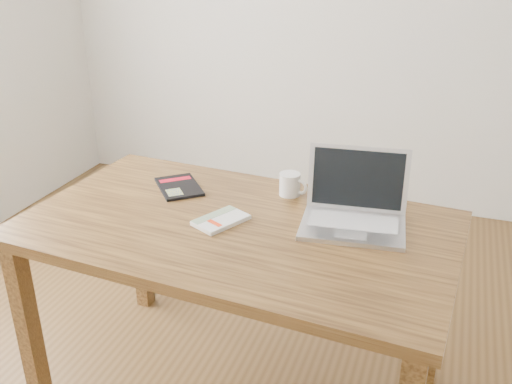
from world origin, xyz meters
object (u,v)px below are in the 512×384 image
(white_guidebook, at_px, (221,220))
(coffee_mug, at_px, (290,184))
(laptop, at_px, (354,209))
(desk, at_px, (237,246))
(black_guidebook, at_px, (179,187))

(white_guidebook, relative_size, coffee_mug, 1.87)
(white_guidebook, distance_m, laptop, 0.46)
(laptop, relative_size, coffee_mug, 3.25)
(desk, relative_size, laptop, 4.09)
(desk, distance_m, coffee_mug, 0.34)
(white_guidebook, height_order, laptop, laptop)
(white_guidebook, relative_size, laptop, 0.57)
(desk, relative_size, coffee_mug, 13.31)
(desk, distance_m, black_guidebook, 0.39)
(white_guidebook, xyz_separation_m, coffee_mug, (0.16, 0.30, 0.04))
(black_guidebook, xyz_separation_m, laptop, (0.70, -0.07, 0.05))
(coffee_mug, bearing_deg, desk, -95.42)
(white_guidebook, bearing_deg, coffee_mug, 87.75)
(desk, xyz_separation_m, coffee_mug, (0.11, 0.29, 0.13))
(laptop, bearing_deg, desk, -166.33)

